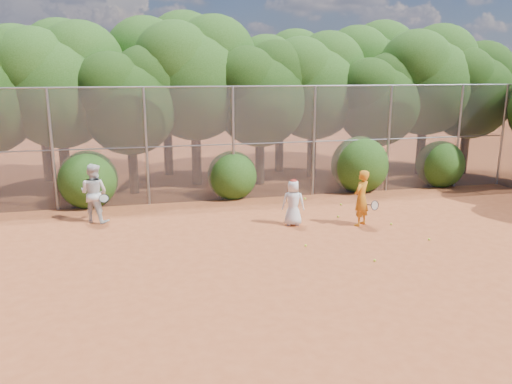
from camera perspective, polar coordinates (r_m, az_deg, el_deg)
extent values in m
plane|color=#A44B25|center=(12.79, 7.00, -7.15)|extent=(80.00, 80.00, 0.00)
cylinder|color=gray|center=(17.60, -22.25, 4.43)|extent=(0.09, 0.09, 4.00)
cylinder|color=gray|center=(17.38, -12.42, 5.02)|extent=(0.09, 0.09, 4.00)
cylinder|color=gray|center=(17.67, -2.61, 5.47)|extent=(0.09, 0.09, 4.00)
cylinder|color=gray|center=(18.46, 6.62, 5.75)|extent=(0.09, 0.09, 4.00)
cylinder|color=gray|center=(19.67, 14.92, 5.87)|extent=(0.09, 0.09, 4.00)
cylinder|color=gray|center=(21.24, 22.12, 5.88)|extent=(0.09, 0.09, 4.00)
cylinder|color=gray|center=(17.71, 0.57, 12.00)|extent=(20.00, 0.05, 0.05)
cylinder|color=gray|center=(17.88, 0.55, 5.58)|extent=(20.00, 0.04, 0.04)
cube|color=slate|center=(17.88, 0.55, 5.58)|extent=(20.00, 0.02, 4.00)
cylinder|color=gray|center=(22.46, 26.32, 5.84)|extent=(0.09, 0.09, 4.00)
sphere|color=black|center=(20.08, -26.89, 12.12)|extent=(3.05, 3.05, 3.05)
cylinder|color=black|center=(20.15, -21.02, 3.47)|extent=(0.38, 0.38, 2.52)
sphere|color=#1F4611|center=(19.90, -21.64, 10.47)|extent=(4.03, 4.03, 4.03)
sphere|color=#1F4611|center=(20.19, -19.41, 13.56)|extent=(3.23, 3.23, 3.23)
sphere|color=#1F4611|center=(19.70, -24.04, 12.58)|extent=(3.02, 3.02, 3.02)
cylinder|color=black|center=(19.30, -13.87, 3.04)|extent=(0.36, 0.36, 2.17)
sphere|color=black|center=(19.04, -14.24, 9.33)|extent=(3.47, 3.47, 3.47)
sphere|color=black|center=(19.35, -12.28, 12.08)|extent=(2.78, 2.78, 2.78)
sphere|color=black|center=(18.76, -16.27, 11.28)|extent=(2.60, 2.60, 2.60)
cylinder|color=black|center=(20.37, -6.84, 4.59)|extent=(0.39, 0.39, 2.66)
sphere|color=#1F4611|center=(20.12, -7.05, 11.93)|extent=(4.26, 4.26, 4.26)
sphere|color=#1F4611|center=(20.65, -4.85, 14.98)|extent=(3.40, 3.40, 3.40)
sphere|color=#1F4611|center=(19.73, -9.24, 14.30)|extent=(3.19, 3.19, 3.19)
cylinder|color=black|center=(20.25, 0.44, 4.08)|extent=(0.37, 0.37, 2.27)
sphere|color=black|center=(19.99, 0.45, 10.39)|extent=(3.64, 3.64, 3.64)
sphere|color=black|center=(20.49, 2.24, 13.01)|extent=(2.91, 2.91, 2.91)
sphere|color=black|center=(19.55, -1.21, 12.44)|extent=(2.73, 2.73, 2.73)
cylinder|color=black|center=(21.70, 6.38, 4.88)|extent=(0.38, 0.38, 2.45)
sphere|color=#1F4611|center=(21.46, 6.56, 11.22)|extent=(3.92, 3.92, 3.92)
sphere|color=#1F4611|center=(22.08, 8.25, 13.79)|extent=(3.14, 3.14, 3.14)
sphere|color=#1F4611|center=(20.94, 5.08, 13.34)|extent=(2.94, 2.94, 2.94)
cylinder|color=black|center=(21.79, 13.48, 4.16)|extent=(0.36, 0.36, 2.10)
sphere|color=black|center=(21.56, 13.79, 9.56)|extent=(3.36, 3.36, 3.36)
sphere|color=black|center=(22.13, 15.10, 11.76)|extent=(2.69, 2.69, 2.69)
sphere|color=black|center=(21.04, 12.75, 11.35)|extent=(2.52, 2.52, 2.52)
cylinder|color=black|center=(23.49, 18.35, 5.11)|extent=(0.39, 0.39, 2.59)
sphere|color=#1F4611|center=(23.27, 18.82, 11.30)|extent=(4.14, 4.14, 4.14)
sphere|color=#1F4611|center=(24.05, 20.21, 13.72)|extent=(3.32, 3.32, 3.32)
sphere|color=#1F4611|center=(22.62, 17.81, 13.43)|extent=(3.11, 3.11, 3.11)
cylinder|color=black|center=(24.36, 22.72, 4.70)|extent=(0.37, 0.37, 2.31)
sphere|color=black|center=(24.15, 23.22, 10.00)|extent=(3.70, 3.70, 3.70)
sphere|color=black|center=(24.87, 24.32, 12.12)|extent=(2.96, 2.96, 2.96)
sphere|color=black|center=(23.53, 22.50, 11.81)|extent=(2.77, 2.77, 2.77)
cylinder|color=black|center=(22.54, -22.82, 4.45)|extent=(0.39, 0.39, 2.62)
sphere|color=#1F4611|center=(22.32, -23.44, 10.97)|extent=(4.20, 4.20, 4.20)
sphere|color=#1F4611|center=(22.60, -21.36, 13.85)|extent=(3.36, 3.36, 3.36)
sphere|color=#1F4611|center=(22.14, -25.70, 12.92)|extent=(3.15, 3.15, 3.15)
cylinder|color=black|center=(22.44, -10.04, 5.50)|extent=(0.40, 0.40, 2.80)
sphere|color=#1F4611|center=(22.23, -10.34, 12.52)|extent=(4.48, 4.48, 4.48)
sphere|color=#1F4611|center=(22.75, -8.19, 15.44)|extent=(3.58, 3.58, 3.58)
sphere|color=#1F4611|center=(21.86, -12.51, 14.75)|extent=(3.36, 3.36, 3.36)
cylinder|color=black|center=(22.90, 2.68, 5.50)|extent=(0.38, 0.38, 2.52)
sphere|color=#1F4611|center=(22.68, 2.75, 11.69)|extent=(4.03, 4.03, 4.03)
sphere|color=#1F4611|center=(23.28, 4.46, 14.20)|extent=(3.23, 3.23, 3.23)
sphere|color=#1F4611|center=(22.18, 1.19, 13.74)|extent=(3.02, 3.02, 3.02)
cylinder|color=black|center=(25.03, 12.31, 6.15)|extent=(0.40, 0.40, 2.73)
sphere|color=#1F4611|center=(24.83, 12.63, 12.28)|extent=(4.37, 4.37, 4.37)
sphere|color=#1F4611|center=(25.61, 14.15, 14.68)|extent=(3.49, 3.49, 3.49)
sphere|color=#1F4611|center=(24.21, 11.41, 14.38)|extent=(3.28, 3.28, 3.28)
sphere|color=#1F4611|center=(17.93, -18.67, 1.63)|extent=(2.00, 2.00, 2.00)
sphere|color=#1F4611|center=(18.15, -2.75, 2.17)|extent=(1.80, 1.80, 1.80)
sphere|color=#1F4611|center=(19.63, 11.77, 3.37)|extent=(2.20, 2.20, 2.20)
sphere|color=#1F4611|center=(21.36, 20.31, 3.22)|extent=(1.90, 1.90, 1.90)
imported|color=#C67417|center=(15.15, 11.94, -0.68)|extent=(0.73, 0.69, 1.69)
torus|color=black|center=(15.17, 13.42, -1.50)|extent=(0.31, 0.15, 0.30)
cylinder|color=black|center=(15.34, 12.86, -1.44)|extent=(0.11, 0.28, 0.08)
imported|color=white|center=(14.92, 4.27, -1.23)|extent=(0.77, 0.61, 1.39)
ellipsoid|color=#AE2418|center=(14.77, 4.32, 1.22)|extent=(0.22, 0.22, 0.13)
sphere|color=#CAF12B|center=(14.79, 5.63, -0.77)|extent=(0.07, 0.07, 0.07)
imported|color=silver|center=(15.94, -18.03, -0.12)|extent=(1.10, 1.03, 1.82)
torus|color=black|center=(15.65, -16.99, -0.70)|extent=(0.31, 0.23, 0.24)
cylinder|color=black|center=(15.84, -16.90, -1.06)|extent=(0.04, 0.23, 0.21)
sphere|color=#CAF12B|center=(14.51, 19.18, -5.14)|extent=(0.07, 0.07, 0.07)
sphere|color=#CAF12B|center=(16.01, 9.37, -2.79)|extent=(0.07, 0.07, 0.07)
sphere|color=#CAF12B|center=(12.60, 13.41, -7.61)|extent=(0.07, 0.07, 0.07)
sphere|color=#CAF12B|center=(15.60, 15.20, -3.54)|extent=(0.07, 0.07, 0.07)
sphere|color=#CAF12B|center=(13.32, 5.69, -6.11)|extent=(0.07, 0.07, 0.07)
sphere|color=#CAF12B|center=(17.46, 9.68, -1.41)|extent=(0.07, 0.07, 0.07)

